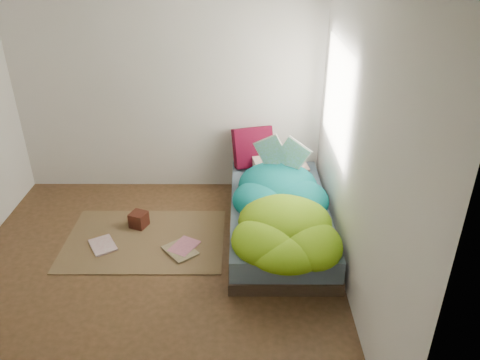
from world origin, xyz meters
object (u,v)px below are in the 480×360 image
object	(u,v)px
bed	(279,218)
pillow_magenta	(253,147)
floor_book_b	(175,244)
wooden_box	(139,220)
open_book	(282,145)
floor_book_a	(92,249)

from	to	relation	value
bed	pillow_magenta	distance (m)	1.01
pillow_magenta	floor_book_b	world-z (taller)	pillow_magenta
bed	wooden_box	world-z (taller)	bed
pillow_magenta	open_book	distance (m)	0.65
bed	floor_book_b	distance (m)	1.09
wooden_box	floor_book_b	xyz separation A→B (m)	(0.42, -0.34, -0.07)
floor_book_b	bed	bearing A→B (deg)	42.69
floor_book_a	floor_book_b	xyz separation A→B (m)	(0.81, 0.08, 0.00)
floor_book_b	floor_book_a	bearing A→B (deg)	-145.51
open_book	wooden_box	distance (m)	1.71
bed	floor_book_a	size ratio (longest dim) A/B	6.65
floor_book_a	floor_book_b	world-z (taller)	floor_book_b
bed	open_book	bearing A→B (deg)	84.58
pillow_magenta	wooden_box	xyz separation A→B (m)	(-1.22, -0.82, -0.48)
wooden_box	pillow_magenta	bearing A→B (deg)	33.71
wooden_box	floor_book_b	size ratio (longest dim) A/B	0.55
floor_book_b	wooden_box	bearing A→B (deg)	170.00
bed	open_book	distance (m)	0.76
bed	floor_book_b	bearing A→B (deg)	-165.97
floor_book_a	bed	bearing A→B (deg)	-20.00
pillow_magenta	wooden_box	distance (m)	1.55
open_book	pillow_magenta	bearing A→B (deg)	138.48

